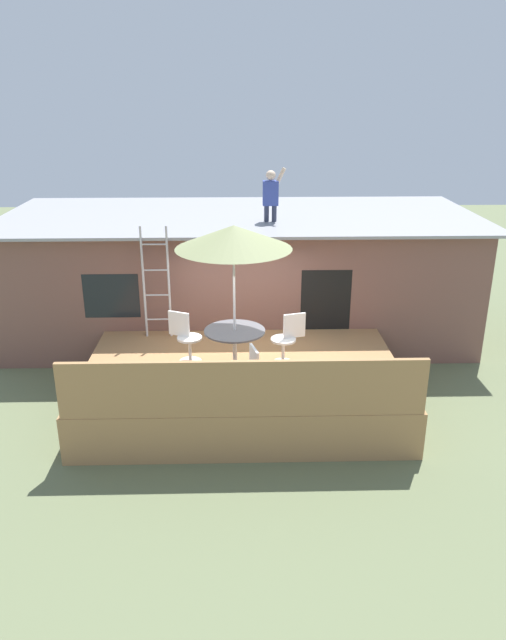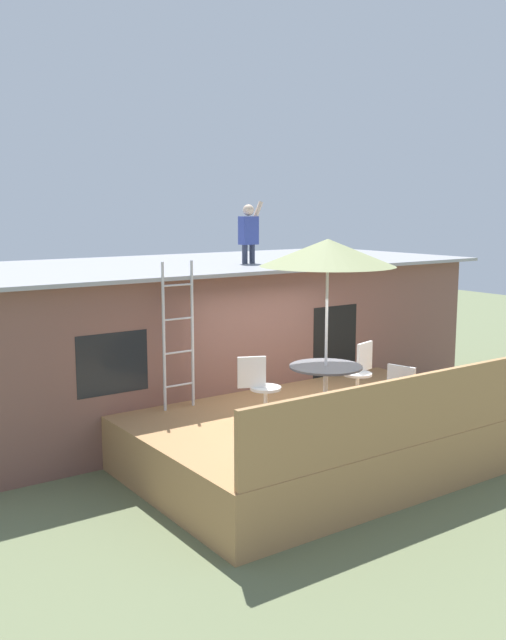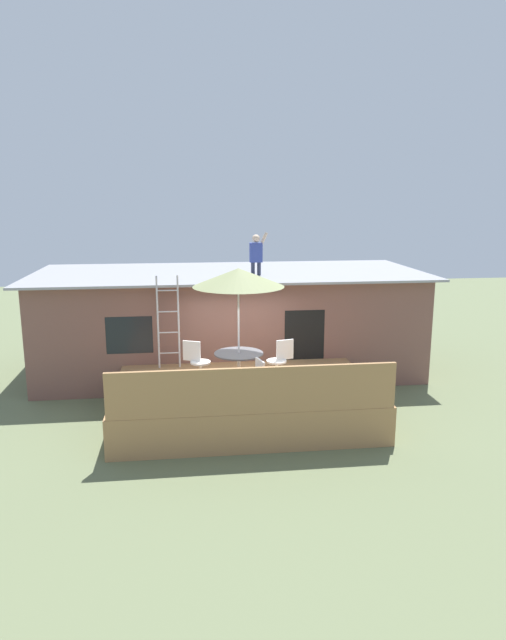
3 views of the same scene
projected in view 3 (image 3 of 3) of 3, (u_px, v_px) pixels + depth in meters
The scene contains 11 objects.
ground_plane at pixel (244, 417), 12.45m from camera, with size 40.00×40.00×0.00m, color #66704C.
house at pixel (230, 321), 15.64m from camera, with size 10.50×4.50×2.77m.
deck at pixel (244, 400), 12.37m from camera, with size 5.52×3.75×0.80m, color #A87A4C.
deck_railing at pixel (254, 391), 10.42m from camera, with size 5.42×0.08×0.90m, color #A87A4C.
patio_table at pixel (239, 360), 11.90m from camera, with size 1.04×1.04×0.74m.
patio_umbrella at pixel (238, 278), 11.52m from camera, with size 1.90×1.90×2.54m.
step_ladder at pixel (168, 322), 13.15m from camera, with size 0.52×0.04×2.20m.
person_figure at pixel (256, 252), 14.49m from camera, with size 0.47×0.20×1.11m.
patio_chair_left at pixel (197, 362), 12.20m from camera, with size 0.59×0.44×0.92m.
patio_chair_right at pixel (280, 361), 12.29m from camera, with size 0.61×0.44×0.92m.
patio_chair_near at pixel (258, 381), 10.95m from camera, with size 0.44×0.61×0.92m.
Camera 3 is at (-1.24, -11.64, 4.76)m, focal length 31.59 mm.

